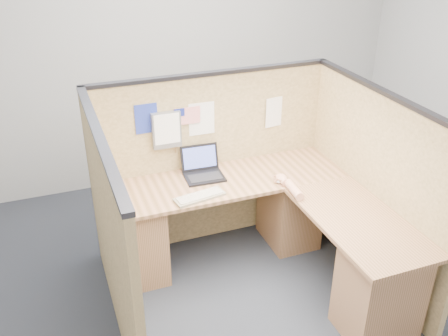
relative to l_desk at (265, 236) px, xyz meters
name	(u,v)px	position (x,y,z in m)	size (l,w,h in m)	color
floor	(257,304)	(-0.18, -0.29, -0.39)	(5.00, 5.00, 0.00)	black
wall_back	(170,50)	(-0.18, 1.96, 1.01)	(5.00, 5.00, 0.00)	#A7ABAC
cubicle_partitions	(237,190)	(-0.18, 0.14, 0.38)	(2.06, 1.83, 1.53)	olive
l_desk	(265,236)	(0.00, 0.00, 0.00)	(1.95, 1.75, 0.73)	brown
laptop	(202,169)	(-0.34, 0.53, 0.39)	(0.32, 0.31, 0.23)	black
keyboard	(200,197)	(-0.47, 0.19, 0.35)	(0.41, 0.20, 0.03)	gray
mouse	(281,180)	(0.21, 0.19, 0.36)	(0.10, 0.06, 0.04)	silver
hand_forearm	(290,186)	(0.22, 0.06, 0.37)	(0.10, 0.36, 0.08)	tan
blue_poster	(146,119)	(-0.73, 0.68, 0.83)	(0.18, 0.00, 0.24)	#213197
american_flag	(184,118)	(-0.43, 0.67, 0.80)	(0.22, 0.01, 0.38)	olive
file_holder	(167,130)	(-0.58, 0.66, 0.72)	(0.23, 0.05, 0.30)	slate
paper_left	(202,119)	(-0.28, 0.68, 0.76)	(0.21, 0.00, 0.27)	white
paper_right	(276,112)	(0.39, 0.68, 0.73)	(0.21, 0.00, 0.26)	white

